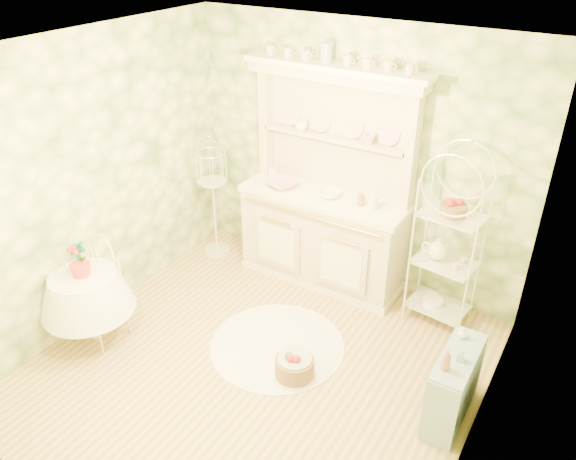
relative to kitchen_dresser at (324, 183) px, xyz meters
The scene contains 22 objects.
floor 1.91m from the kitchen_dresser, 82.50° to the right, with size 3.60×3.60×0.00m, color tan.
ceiling 2.18m from the kitchen_dresser, 82.50° to the right, with size 3.60×3.60×0.00m, color white.
wall_left 2.22m from the kitchen_dresser, 136.47° to the right, with size 3.60×3.60×0.00m, color #F9F2B2.
wall_right 2.52m from the kitchen_dresser, 37.23° to the right, with size 3.60×3.60×0.00m, color #F9F2B2.
wall_back 0.40m from the kitchen_dresser, 54.46° to the left, with size 3.60×3.60×0.00m, color #F9F2B2.
wall_front 3.33m from the kitchen_dresser, 86.55° to the right, with size 3.60×3.60×0.00m, color #F9F2B2.
kitchen_dresser is the anchor object (origin of this frame).
bakers_rack 1.34m from the kitchen_dresser, ahead, with size 0.55×0.40×1.78m, color white.
side_shelf 2.31m from the kitchen_dresser, 32.96° to the right, with size 0.27×0.73×0.62m, color #8AA7BD.
round_table 2.55m from the kitchen_dresser, 123.49° to the right, with size 0.56×0.56×0.62m, color white.
cafe_chair 2.44m from the kitchen_dresser, 123.29° to the right, with size 0.39×0.39×0.86m, color white.
birdcage_stand 1.39m from the kitchen_dresser, behind, with size 0.33×0.33×1.42m, color white.
floor_basket 1.86m from the kitchen_dresser, 69.94° to the right, with size 0.31×0.31×0.20m, color #936A49.
lace_rug 1.67m from the kitchen_dresser, 80.73° to the right, with size 1.25×1.25×0.01m, color white.
bowl_floral 0.48m from the kitchen_dresser, behind, with size 0.32×0.32×0.08m, color white.
bowl_white 0.15m from the kitchen_dresser, 10.13° to the right, with size 0.23×0.23×0.07m, color white.
cup_left 0.61m from the kitchen_dresser, 157.12° to the left, with size 0.13×0.13×0.11m, color white.
cup_right 0.63m from the kitchen_dresser, 22.52° to the left, with size 0.11×0.11×0.10m, color white.
potted_geranium 2.41m from the kitchen_dresser, 124.53° to the right, with size 0.16×0.11×0.30m, color #3F7238.
bottle_amber 2.27m from the kitchen_dresser, 37.86° to the right, with size 0.07×0.07×0.18m, color #AB6544.
bottle_blue 2.24m from the kitchen_dresser, 33.77° to the right, with size 0.05×0.05×0.12m, color #8EACC4.
bottle_glass 2.06m from the kitchen_dresser, 28.52° to the right, with size 0.08×0.08×0.10m, color silver.
Camera 1 is at (2.18, -3.04, 3.51)m, focal length 35.00 mm.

